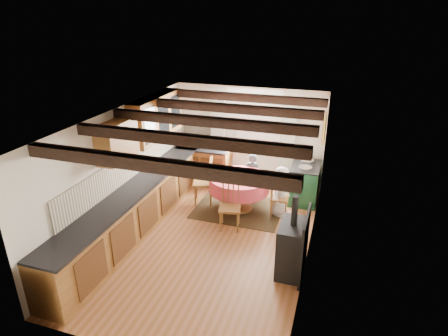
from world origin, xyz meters
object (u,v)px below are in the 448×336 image
(chair_near, at_px, (230,206))
(child_far, at_px, (252,175))
(chair_right, at_px, (279,196))
(cast_iron_stove, at_px, (293,235))
(dining_table, at_px, (239,193))
(aga_range, at_px, (305,182))
(chair_left, at_px, (203,181))
(child_right, at_px, (281,191))
(cup, at_px, (239,171))

(chair_near, relative_size, child_far, 0.92)
(chair_right, bearing_deg, cast_iron_stove, -169.80)
(dining_table, xyz_separation_m, aga_range, (1.29, 0.88, 0.05))
(chair_left, distance_m, child_right, 1.74)
(chair_left, distance_m, child_far, 1.15)
(dining_table, bearing_deg, chair_right, -0.41)
(cast_iron_stove, height_order, child_far, cast_iron_stove)
(cup, bearing_deg, chair_right, -13.69)
(dining_table, bearing_deg, cup, 106.13)
(cup, bearing_deg, cast_iron_stove, -54.04)
(dining_table, xyz_separation_m, chair_right, (0.87, -0.01, 0.07))
(chair_near, bearing_deg, cup, 84.58)
(aga_range, height_order, child_right, child_right)
(dining_table, bearing_deg, child_right, 3.10)
(chair_near, xyz_separation_m, chair_left, (-0.89, 0.88, 0.04))
(chair_left, height_order, chair_right, chair_left)
(dining_table, height_order, aga_range, aga_range)
(child_far, bearing_deg, cast_iron_stove, 112.81)
(chair_left, xyz_separation_m, cup, (0.79, 0.15, 0.29))
(dining_table, bearing_deg, child_far, 81.58)
(chair_left, relative_size, aga_range, 1.10)
(dining_table, distance_m, chair_left, 0.87)
(aga_range, bearing_deg, chair_right, -115.25)
(cast_iron_stove, xyz_separation_m, child_right, (-0.51, 1.84, -0.16))
(child_far, xyz_separation_m, cup, (-0.17, -0.49, 0.29))
(dining_table, relative_size, cup, 13.52)
(chair_right, xyz_separation_m, aga_range, (0.42, 0.88, -0.02))
(cast_iron_stove, xyz_separation_m, cup, (-1.46, 2.02, 0.11))
(chair_left, xyz_separation_m, child_right, (1.74, -0.03, 0.02))
(child_far, xyz_separation_m, child_right, (0.79, -0.66, 0.02))
(child_right, distance_m, cup, 1.01)
(aga_range, relative_size, cup, 10.08)
(chair_right, height_order, aga_range, chair_right)
(cast_iron_stove, relative_size, child_far, 1.33)
(chair_right, distance_m, aga_range, 0.98)
(chair_right, bearing_deg, chair_left, 81.17)
(dining_table, relative_size, cast_iron_stove, 0.91)
(chair_left, relative_size, cast_iron_stove, 0.75)
(cup, bearing_deg, chair_near, -84.17)
(dining_table, xyz_separation_m, chair_near, (0.04, -0.80, 0.10))
(cup, bearing_deg, child_right, -10.32)
(chair_near, height_order, aga_range, chair_near)
(chair_right, height_order, cup, chair_right)
(dining_table, distance_m, chair_right, 0.88)
(chair_near, xyz_separation_m, child_far, (0.07, 1.51, 0.04))
(chair_left, distance_m, cup, 0.85)
(chair_right, bearing_deg, child_far, 40.81)
(chair_left, relative_size, cup, 11.08)
(chair_left, xyz_separation_m, chair_right, (1.73, -0.08, -0.06))
(chair_near, relative_size, aga_range, 1.02)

